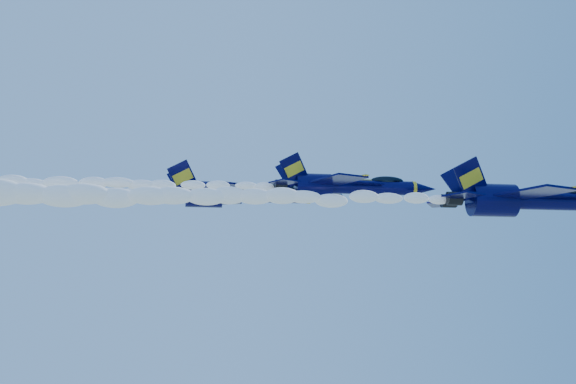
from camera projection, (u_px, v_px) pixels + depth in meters
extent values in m
cylinder|color=#040335|center=(565.00, 201.00, 74.58)|extent=(10.14, 1.69, 1.69)
ellipsoid|color=#040335|center=(492.00, 200.00, 73.49)|extent=(1.76, 3.04, 7.21)
cube|color=#040335|center=(536.00, 192.00, 69.42)|extent=(6.04, 7.16, 0.20)
cube|color=#040335|center=(494.00, 207.00, 78.21)|extent=(6.04, 7.16, 0.20)
cube|color=yellow|center=(553.00, 191.00, 69.68)|extent=(2.72, 5.64, 0.11)
cube|color=yellow|center=(509.00, 206.00, 78.46)|extent=(2.72, 5.64, 0.11)
cube|color=#040335|center=(471.00, 178.00, 72.25)|extent=(3.67, 1.16, 3.95)
cube|color=#040335|center=(461.00, 183.00, 74.56)|extent=(3.67, 1.16, 3.95)
cylinder|color=black|center=(454.00, 199.00, 72.17)|extent=(1.35, 1.24, 1.24)
cylinder|color=black|center=(449.00, 201.00, 73.60)|extent=(1.35, 1.24, 1.24)
cube|color=yellow|center=(530.00, 191.00, 74.21)|extent=(12.40, 0.39, 0.09)
ellipsoid|color=white|center=(153.00, 196.00, 68.77)|extent=(52.43, 2.67, 2.40)
cylinder|color=#040335|center=(372.00, 187.00, 78.11)|extent=(8.29, 1.38, 1.38)
ellipsoid|color=#040335|center=(313.00, 186.00, 77.22)|extent=(1.44, 2.49, 5.90)
cone|color=#040335|center=(424.00, 189.00, 78.92)|extent=(2.40, 1.38, 1.38)
cylinder|color=yellow|center=(413.00, 189.00, 78.75)|extent=(0.32, 1.44, 1.44)
ellipsoid|color=black|center=(387.00, 181.00, 78.46)|extent=(3.32, 1.08, 0.91)
cube|color=yellow|center=(387.00, 184.00, 78.42)|extent=(3.87, 0.92, 0.17)
cube|color=#040335|center=(338.00, 180.00, 73.89)|extent=(4.94, 5.86, 0.17)
cube|color=#040335|center=(323.00, 192.00, 81.08)|extent=(4.94, 5.86, 0.17)
cube|color=yellow|center=(352.00, 179.00, 74.10)|extent=(2.22, 4.62, 0.09)
cube|color=yellow|center=(335.00, 192.00, 81.29)|extent=(2.22, 4.62, 0.09)
cube|color=#040335|center=(294.00, 169.00, 76.21)|extent=(3.00, 0.95, 3.23)
cube|color=#040335|center=(291.00, 173.00, 78.09)|extent=(3.00, 0.95, 3.23)
cylinder|color=black|center=(281.00, 185.00, 76.14)|extent=(1.11, 1.01, 1.01)
cylinder|color=black|center=(279.00, 187.00, 77.31)|extent=(1.11, 1.01, 1.01)
cube|color=yellow|center=(344.00, 179.00, 77.81)|extent=(10.14, 0.32, 0.07)
cylinder|color=#040335|center=(265.00, 195.00, 88.25)|extent=(9.57, 1.59, 1.59)
ellipsoid|color=#040335|center=(204.00, 194.00, 87.22)|extent=(1.66, 2.87, 6.80)
cone|color=#040335|center=(320.00, 197.00, 89.18)|extent=(2.76, 1.59, 1.59)
cylinder|color=yellow|center=(308.00, 196.00, 88.99)|extent=(0.37, 1.66, 1.66)
ellipsoid|color=black|center=(281.00, 189.00, 88.65)|extent=(3.83, 1.24, 1.05)
cube|color=yellow|center=(281.00, 191.00, 88.60)|extent=(4.46, 1.06, 0.19)
cube|color=#040335|center=(224.00, 188.00, 83.38)|extent=(5.70, 6.76, 0.19)
cube|color=#040335|center=(219.00, 200.00, 91.67)|extent=(5.70, 6.76, 0.19)
cube|color=yellow|center=(239.00, 187.00, 83.62)|extent=(2.56, 5.32, 0.11)
cube|color=yellow|center=(232.00, 200.00, 91.91)|extent=(2.56, 5.32, 0.11)
cube|color=#040335|center=(183.00, 177.00, 86.05)|extent=(3.46, 1.09, 3.73)
cube|color=#040335|center=(182.00, 181.00, 88.23)|extent=(3.46, 1.09, 3.73)
cylinder|color=black|center=(169.00, 193.00, 85.98)|extent=(1.28, 1.17, 1.17)
cylinder|color=black|center=(169.00, 195.00, 87.32)|extent=(1.28, 1.17, 1.17)
cube|color=yellow|center=(236.00, 187.00, 87.90)|extent=(11.69, 0.37, 0.09)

